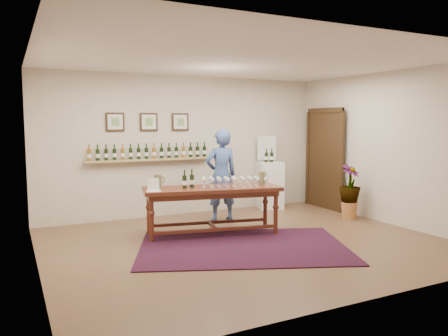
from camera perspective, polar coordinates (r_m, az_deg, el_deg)
name	(u,v)px	position (r m, az deg, el deg)	size (l,w,h in m)	color
ground	(247,243)	(6.92, 3.00, -9.73)	(6.00, 6.00, 0.00)	brown
room_shell	(291,158)	(9.39, 8.70, 1.33)	(6.00, 6.00, 6.00)	beige
rug	(243,246)	(6.69, 2.50, -10.20)	(3.08, 2.05, 0.02)	#430C13
tasting_table	(212,194)	(7.27, -1.54, -3.44)	(2.36, 1.18, 0.80)	#3E130F
table_glasses	(231,181)	(7.33, 0.87, -1.75)	(1.20, 0.28, 0.17)	silver
table_bottles	(188,178)	(7.16, -4.70, -1.36)	(0.29, 0.17, 0.31)	black
pitcher_left	(158,181)	(7.14, -8.63, -1.74)	(0.15, 0.15, 0.24)	#676941
pitcher_right	(262,178)	(7.64, 4.97, -1.25)	(0.14, 0.14, 0.22)	#676941
menu_card	(153,185)	(6.91, -9.23, -2.15)	(0.22, 0.16, 0.20)	silver
display_pedestal	(270,185)	(9.57, 6.00, -2.24)	(0.51, 0.51, 1.01)	white
pedestal_bottles	(269,155)	(9.45, 5.90, 1.75)	(0.33, 0.09, 0.33)	black
info_sign	(267,148)	(9.62, 5.60, 2.57)	(0.42, 0.02, 0.58)	silver
potted_plant	(350,192)	(8.76, 16.10, -3.02)	(0.63, 0.63, 0.92)	#AD6E39
person	(221,175)	(8.28, -0.38, -0.95)	(0.64, 0.42, 1.74)	#395187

